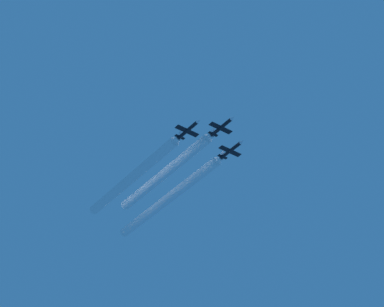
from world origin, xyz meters
TOP-DOWN VIEW (x-y plane):
  - jet_lead at (-0.48, 7.06)m, footprint 8.87×12.92m
  - jet_left_wingman at (-9.67, 0.64)m, footprint 8.87×12.92m
  - jet_right_wingman at (9.10, 0.73)m, footprint 8.87×12.92m
  - smoke_trail_lead at (-0.48, -26.97)m, footprint 3.61×56.29m
  - smoke_trail_left_wingman at (-9.67, -37.86)m, footprint 3.61×65.24m
  - smoke_trail_right_wingman at (9.10, -34.02)m, footprint 3.61×57.74m

SIDE VIEW (x-z plane):
  - smoke_trail_left_wingman at x=-9.67m, z-range 150.22..153.84m
  - jet_left_wingman at x=-9.67m, z-range 150.51..153.62m
  - smoke_trail_right_wingman at x=9.10m, z-range 150.38..153.99m
  - jet_right_wingman at x=9.10m, z-range 150.66..153.77m
  - smoke_trail_lead at x=-0.48m, z-range 152.13..155.75m
  - jet_lead at x=-0.48m, z-range 152.42..155.53m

